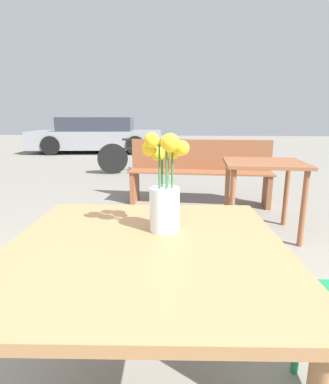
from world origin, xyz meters
name	(u,v)px	position (x,y,z in m)	size (l,w,h in m)	color
table_front	(146,271)	(0.00, 0.00, 0.63)	(0.94, 0.94, 0.73)	#9E7047
flower_vase	(164,196)	(0.05, 0.12, 0.85)	(0.16, 0.15, 0.35)	silver
bench_near	(200,169)	(0.30, 3.09, 0.47)	(1.89, 0.48, 0.85)	brown
table_back	(263,175)	(0.86, 2.00, 0.60)	(0.77, 0.71, 0.72)	brown
bicycle	(135,157)	(-0.98, 5.35, 0.33)	(1.45, 0.64, 0.73)	black
parked_car	(98,136)	(-2.93, 9.29, 0.56)	(4.46, 2.23, 1.17)	gray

